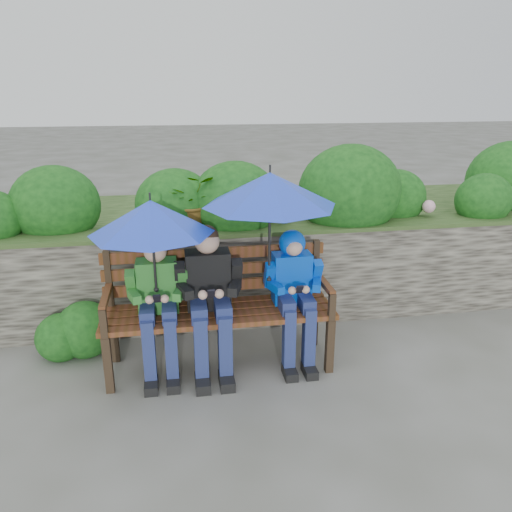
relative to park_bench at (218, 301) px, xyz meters
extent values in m
plane|color=#525246|center=(0.36, 0.02, -0.60)|extent=(60.00, 60.00, 0.00)
cube|color=#302D27|center=(0.36, 0.77, -0.10)|extent=(8.00, 0.40, 1.00)
cube|color=#1C3711|center=(0.36, 0.77, 0.41)|extent=(8.00, 0.42, 0.04)
cube|color=#1C3711|center=(0.36, 1.97, -0.12)|extent=(8.00, 2.00, 0.96)
ellipsoid|color=#124013|center=(-1.50, 1.10, 0.67)|extent=(0.88, 0.70, 0.79)
ellipsoid|color=#124013|center=(-0.32, 1.03, 0.64)|extent=(0.81, 0.65, 0.73)
ellipsoid|color=#124013|center=(0.28, 0.95, 0.67)|extent=(0.91, 0.72, 0.82)
ellipsoid|color=#124013|center=(1.50, 0.95, 0.73)|extent=(1.10, 0.88, 0.99)
ellipsoid|color=#124013|center=(2.10, 1.11, 0.61)|extent=(0.70, 0.56, 0.63)
ellipsoid|color=#124013|center=(3.05, 0.90, 0.60)|extent=(0.65, 0.52, 0.58)
ellipsoid|color=#124013|center=(3.62, 1.31, 0.72)|extent=(1.05, 0.84, 0.94)
sphere|color=#DDA4B9|center=(-1.37, 0.87, 0.55)|extent=(0.14, 0.14, 0.14)
sphere|color=#DDA4B9|center=(0.79, 0.87, 0.55)|extent=(0.14, 0.14, 0.14)
sphere|color=#DDA4B9|center=(2.38, 0.87, 0.55)|extent=(0.14, 0.14, 0.14)
imported|color=#124013|center=(-0.15, 0.87, 0.70)|extent=(0.49, 0.42, 0.54)
imported|color=#124013|center=(1.82, 0.87, 0.73)|extent=(0.34, 0.34, 0.61)
sphere|color=#124013|center=(-1.22, 0.37, -0.37)|extent=(0.54, 0.54, 0.54)
sphere|color=#124013|center=(-1.43, 0.32, -0.41)|extent=(0.45, 0.45, 0.45)
cube|color=#322518|center=(-0.93, -0.34, -0.35)|extent=(0.07, 0.07, 0.50)
cube|color=#322518|center=(-0.93, 0.16, -0.35)|extent=(0.07, 0.07, 0.50)
cube|color=#322518|center=(0.93, -0.34, -0.35)|extent=(0.07, 0.07, 0.50)
cube|color=#322518|center=(0.93, 0.16, -0.35)|extent=(0.07, 0.07, 0.50)
cube|color=#593316|center=(0.00, -0.30, -0.08)|extent=(1.99, 0.11, 0.04)
cube|color=#593316|center=(0.00, -0.16, -0.08)|extent=(1.99, 0.11, 0.04)
cube|color=#593316|center=(0.00, -0.02, -0.08)|extent=(1.99, 0.11, 0.04)
cube|color=#593316|center=(0.00, 0.13, -0.08)|extent=(1.99, 0.11, 0.04)
cube|color=#322518|center=(-0.93, 0.18, 0.18)|extent=(0.06, 0.06, 0.55)
cube|color=#593316|center=(-0.93, -0.09, 0.14)|extent=(0.06, 0.52, 0.04)
cube|color=#322518|center=(-0.93, -0.34, 0.02)|extent=(0.06, 0.06, 0.24)
cube|color=#322518|center=(0.93, 0.18, 0.18)|extent=(0.06, 0.06, 0.55)
cube|color=#593316|center=(0.93, -0.09, 0.14)|extent=(0.06, 0.52, 0.04)
cube|color=#322518|center=(0.93, -0.34, 0.02)|extent=(0.06, 0.06, 0.24)
cube|color=#593316|center=(0.00, 0.19, 0.07)|extent=(1.99, 0.04, 0.10)
cube|color=#593316|center=(0.00, 0.19, 0.22)|extent=(1.99, 0.04, 0.10)
cube|color=#593316|center=(0.00, 0.19, 0.38)|extent=(1.99, 0.04, 0.10)
cube|color=#2F7D34|center=(-0.51, 0.01, 0.17)|extent=(0.34, 0.20, 0.46)
sphere|color=#D4A68C|center=(-0.51, -0.01, 0.49)|extent=(0.19, 0.19, 0.19)
sphere|color=#AE8A4E|center=(-0.51, 0.00, 0.52)|extent=(0.18, 0.18, 0.18)
cube|color=navy|center=(-0.60, -0.15, 0.00)|extent=(0.12, 0.32, 0.12)
cube|color=navy|center=(-0.60, -0.31, -0.30)|extent=(0.10, 0.11, 0.60)
cube|color=black|center=(-0.60, -0.37, -0.56)|extent=(0.11, 0.22, 0.08)
cube|color=navy|center=(-0.42, -0.15, 0.00)|extent=(0.12, 0.32, 0.12)
cube|color=navy|center=(-0.42, -0.31, -0.30)|extent=(0.10, 0.11, 0.60)
cube|color=black|center=(-0.42, -0.37, -0.56)|extent=(0.11, 0.22, 0.08)
cube|color=#2F7D34|center=(-0.72, -0.04, 0.23)|extent=(0.08, 0.18, 0.25)
cube|color=#2F7D34|center=(-0.69, -0.17, 0.16)|extent=(0.13, 0.21, 0.07)
sphere|color=#D4A68C|center=(-0.57, -0.26, 0.16)|extent=(0.07, 0.07, 0.07)
cube|color=#2F7D34|center=(-0.30, -0.04, 0.23)|extent=(0.08, 0.18, 0.25)
cube|color=#2F7D34|center=(-0.33, -0.17, 0.16)|extent=(0.13, 0.21, 0.07)
sphere|color=#D4A68C|center=(-0.45, -0.26, 0.16)|extent=(0.07, 0.07, 0.07)
cube|color=black|center=(-0.51, -0.27, 0.17)|extent=(0.06, 0.07, 0.09)
cube|color=black|center=(-0.08, 0.01, 0.20)|extent=(0.38, 0.22, 0.51)
sphere|color=#D4A68C|center=(-0.08, -0.01, 0.55)|extent=(0.21, 0.21, 0.21)
sphere|color=black|center=(-0.08, 0.00, 0.59)|extent=(0.20, 0.20, 0.20)
cube|color=navy|center=(-0.18, -0.17, 0.01)|extent=(0.13, 0.36, 0.13)
cube|color=navy|center=(-0.18, -0.35, -0.29)|extent=(0.11, 0.12, 0.61)
cube|color=black|center=(-0.18, -0.42, -0.55)|extent=(0.12, 0.24, 0.09)
cube|color=navy|center=(0.02, -0.17, 0.01)|extent=(0.13, 0.36, 0.13)
cube|color=navy|center=(0.02, -0.35, -0.29)|extent=(0.11, 0.12, 0.61)
cube|color=black|center=(0.02, -0.42, -0.55)|extent=(0.12, 0.24, 0.09)
cube|color=black|center=(-0.32, -0.05, 0.27)|extent=(0.09, 0.20, 0.28)
cube|color=black|center=(-0.28, -0.19, 0.19)|extent=(0.14, 0.24, 0.08)
sphere|color=#D4A68C|center=(-0.15, -0.29, 0.19)|extent=(0.08, 0.08, 0.08)
cube|color=black|center=(0.16, -0.05, 0.27)|extent=(0.09, 0.20, 0.28)
cube|color=black|center=(0.13, -0.19, 0.19)|extent=(0.14, 0.24, 0.08)
sphere|color=#D4A68C|center=(-0.01, -0.29, 0.19)|extent=(0.08, 0.08, 0.08)
cube|color=black|center=(-0.08, -0.30, 0.20)|extent=(0.06, 0.07, 0.09)
cube|color=#0B3FC7|center=(0.66, 0.01, 0.17)|extent=(0.33, 0.20, 0.45)
sphere|color=#D4A68C|center=(0.66, -0.01, 0.48)|extent=(0.19, 0.19, 0.19)
sphere|color=#0B3FC7|center=(0.66, 0.02, 0.49)|extent=(0.23, 0.23, 0.23)
sphere|color=#D4A68C|center=(0.66, -0.06, 0.47)|extent=(0.14, 0.14, 0.14)
cube|color=navy|center=(0.57, -0.15, 0.00)|extent=(0.12, 0.31, 0.12)
cube|color=navy|center=(0.57, -0.31, -0.30)|extent=(0.10, 0.11, 0.60)
cube|color=black|center=(0.57, -0.37, -0.56)|extent=(0.11, 0.22, 0.08)
cube|color=navy|center=(0.75, -0.15, 0.00)|extent=(0.12, 0.31, 0.12)
cube|color=navy|center=(0.75, -0.31, -0.30)|extent=(0.10, 0.11, 0.60)
cube|color=black|center=(0.75, -0.37, -0.56)|extent=(0.11, 0.22, 0.08)
cube|color=#0B3FC7|center=(0.45, -0.04, 0.23)|extent=(0.08, 0.18, 0.25)
cube|color=#0B3FC7|center=(0.48, -0.17, 0.16)|extent=(0.13, 0.21, 0.07)
sphere|color=#D4A68C|center=(0.60, -0.26, 0.16)|extent=(0.07, 0.07, 0.07)
cube|color=#0B3FC7|center=(0.87, -0.04, 0.23)|extent=(0.08, 0.18, 0.25)
cube|color=#0B3FC7|center=(0.84, -0.17, 0.16)|extent=(0.13, 0.21, 0.07)
sphere|color=#D4A68C|center=(0.72, -0.26, 0.16)|extent=(0.07, 0.07, 0.07)
cube|color=black|center=(0.66, -0.27, 0.17)|extent=(0.06, 0.07, 0.09)
cone|color=blue|center=(-0.52, -0.11, 0.80)|extent=(1.00, 1.00, 0.27)
cylinder|color=black|center=(-0.52, -0.11, 0.97)|extent=(0.02, 0.02, 0.06)
cylinder|color=black|center=(-0.52, -0.11, 0.49)|extent=(0.02, 0.02, 0.62)
sphere|color=black|center=(-0.52, -0.11, 0.18)|extent=(0.04, 0.04, 0.04)
cone|color=blue|center=(0.44, -0.09, 0.99)|extent=(1.12, 1.12, 0.28)
cylinder|color=black|center=(0.44, -0.09, 1.16)|extent=(0.02, 0.02, 0.06)
cylinder|color=black|center=(0.44, -0.09, 0.60)|extent=(0.02, 0.02, 0.79)
sphere|color=black|center=(0.44, -0.09, 0.20)|extent=(0.04, 0.04, 0.04)
camera|label=1|loc=(-0.34, -4.01, 1.78)|focal=35.00mm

